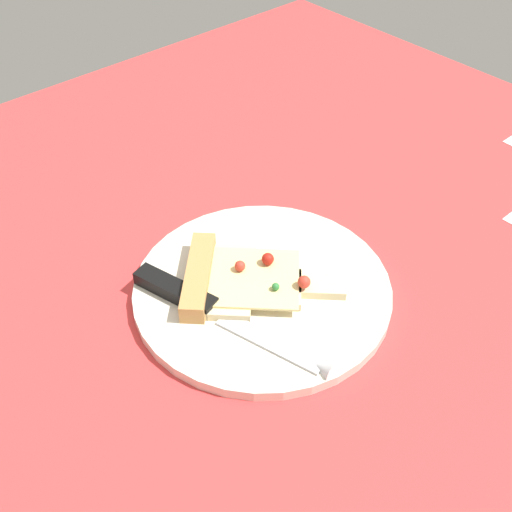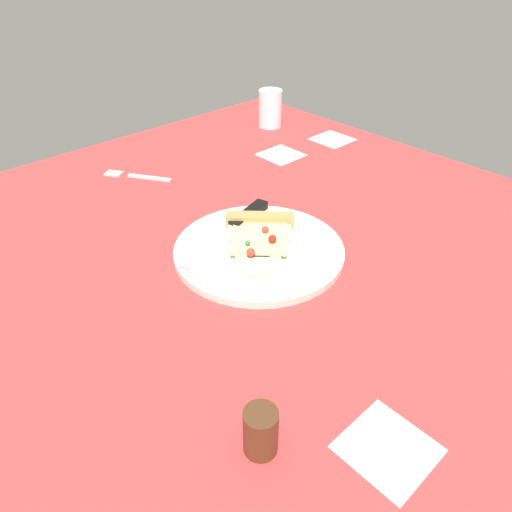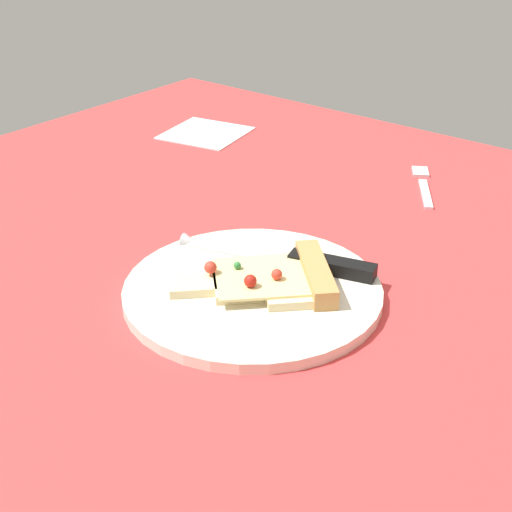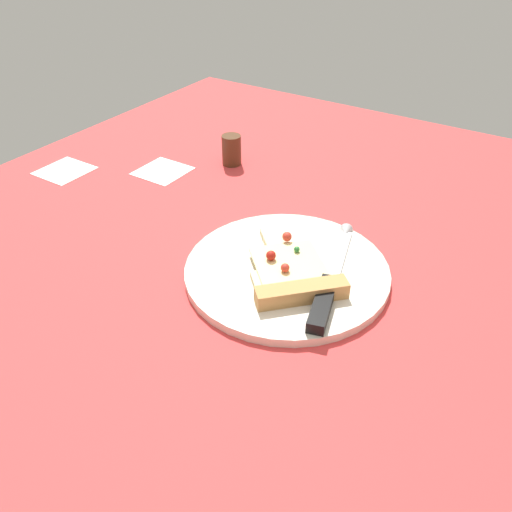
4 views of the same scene
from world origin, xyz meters
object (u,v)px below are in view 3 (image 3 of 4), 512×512
at_px(pizza_slice, 276,279).
at_px(napkin, 206,133).
at_px(plate, 253,291).
at_px(knife, 294,260).
at_px(fork, 423,183).

height_order(pizza_slice, napkin, pizza_slice).
height_order(plate, knife, knife).
bearing_deg(knife, plate, 159.26).
relative_size(knife, napkin, 1.82).
xyz_separation_m(knife, fork, (-0.33, -0.00, -0.01)).
relative_size(plate, napkin, 2.19).
xyz_separation_m(pizza_slice, napkin, (-0.35, -0.42, -0.02)).
xyz_separation_m(knife, napkin, (-0.30, -0.41, -0.02)).
bearing_deg(knife, pizza_slice, 177.49).
height_order(plate, pizza_slice, pizza_slice).
xyz_separation_m(pizza_slice, fork, (-0.38, -0.02, -0.02)).
height_order(pizza_slice, fork, pizza_slice).
height_order(plate, napkin, plate).
xyz_separation_m(plate, knife, (-0.07, 0.01, 0.01)).
relative_size(pizza_slice, fork, 1.29).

